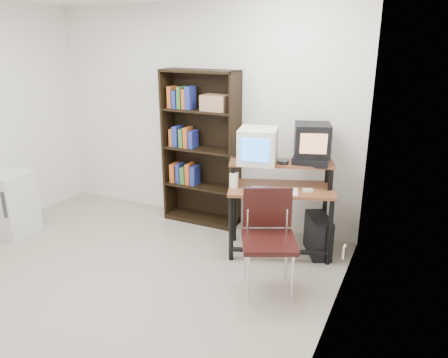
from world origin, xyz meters
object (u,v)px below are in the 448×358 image
at_px(bookshelf, 202,147).
at_px(computer_desk, 280,193).
at_px(crt_monitor, 258,146).
at_px(mini_fridge, 11,204).
at_px(school_chair, 268,230).
at_px(crt_tv, 312,140).
at_px(pc_tower, 318,235).

bearing_deg(bookshelf, computer_desk, -19.13).
distance_m(crt_monitor, mini_fridge, 2.95).
bearing_deg(mini_fridge, school_chair, 1.33).
bearing_deg(bookshelf, crt_tv, -7.23).
distance_m(computer_desk, crt_monitor, 0.55).
height_order(computer_desk, mini_fridge, computer_desk).
bearing_deg(pc_tower, bookshelf, 141.35).
bearing_deg(computer_desk, bookshelf, 140.81).
xyz_separation_m(computer_desk, crt_monitor, (-0.26, -0.01, 0.48)).
bearing_deg(mini_fridge, crt_monitor, 16.48).
xyz_separation_m(computer_desk, crt_tv, (0.25, 0.22, 0.54)).
bearing_deg(computer_desk, crt_tv, 21.80).
relative_size(school_chair, mini_fridge, 1.25).
bearing_deg(crt_tv, crt_monitor, -174.03).
relative_size(crt_monitor, mini_fridge, 0.61).
xyz_separation_m(crt_tv, bookshelf, (-1.38, 0.18, -0.26)).
xyz_separation_m(school_chair, mini_fridge, (-3.09, -0.17, -0.21)).
bearing_deg(mini_fridge, pc_tower, 15.26).
bearing_deg(crt_monitor, bookshelf, 141.91).
bearing_deg(bookshelf, crt_monitor, -24.84).
height_order(crt_monitor, pc_tower, crt_monitor).
distance_m(computer_desk, mini_fridge, 3.11).
height_order(bookshelf, mini_fridge, bookshelf).
bearing_deg(pc_tower, computer_desk, 169.19).
relative_size(crt_tv, bookshelf, 0.24).
height_order(computer_desk, school_chair, computer_desk).
xyz_separation_m(computer_desk, pc_tower, (0.40, 0.13, -0.46)).
xyz_separation_m(computer_desk, bookshelf, (-1.14, 0.40, 0.28)).
bearing_deg(computer_desk, mini_fridge, 177.10).
distance_m(crt_tv, bookshelf, 1.42).
bearing_deg(computer_desk, crt_monitor, 162.50).
bearing_deg(crt_tv, computer_desk, -156.74).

